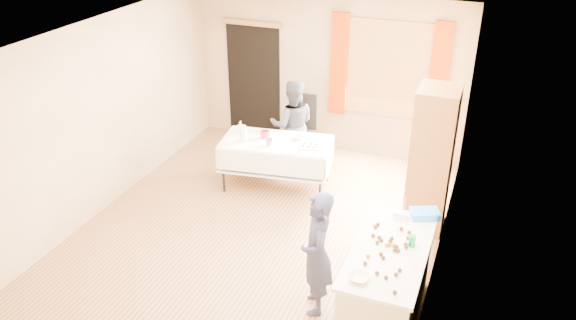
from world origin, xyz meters
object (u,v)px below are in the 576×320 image
at_px(counter, 386,286).
at_px(girl, 317,254).
at_px(cabinet, 431,160).
at_px(chair, 300,143).
at_px(woman, 292,125).
at_px(party_table, 276,159).

relative_size(counter, girl, 1.08).
height_order(cabinet, counter, cabinet).
relative_size(cabinet, girl, 1.36).
xyz_separation_m(cabinet, chair, (-2.19, 1.13, -0.63)).
xyz_separation_m(cabinet, woman, (-2.23, 0.91, -0.24)).
relative_size(cabinet, woman, 1.33).
bearing_deg(cabinet, party_table, 173.73).
bearing_deg(chair, girl, -70.62).
height_order(counter, woman, woman).
bearing_deg(counter, cabinet, 87.11).
distance_m(cabinet, counter, 2.05).
bearing_deg(cabinet, woman, 157.73).
distance_m(counter, woman, 3.60).
xyz_separation_m(party_table, woman, (0.00, 0.67, 0.28)).
height_order(party_table, woman, woman).
xyz_separation_m(counter, girl, (-0.73, -0.07, 0.26)).
xyz_separation_m(counter, woman, (-2.13, 2.89, 0.27)).
bearing_deg(woman, counter, 104.43).
bearing_deg(girl, party_table, -170.03).
xyz_separation_m(party_table, girl, (1.40, -2.30, 0.26)).
distance_m(counter, girl, 0.78).
height_order(girl, woman, woman).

